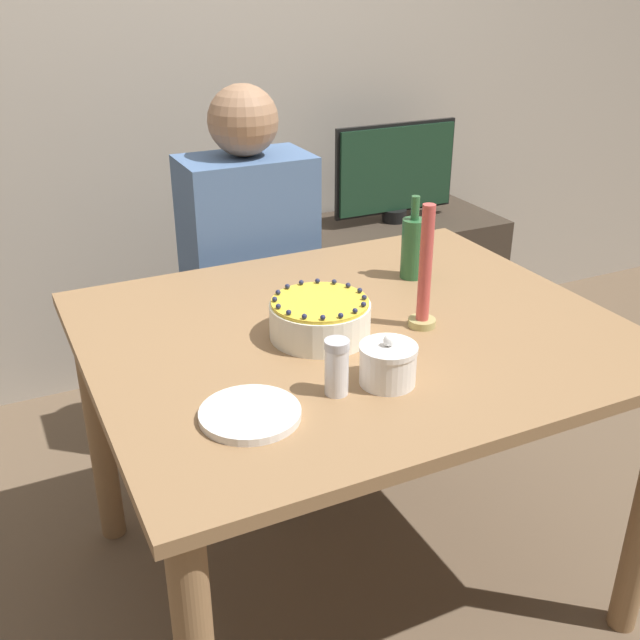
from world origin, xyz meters
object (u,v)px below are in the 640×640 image
candle (425,278)px  bottle (413,247)px  sugar_bowl (388,364)px  sugar_shaker (337,367)px  person_man_blue_shirt (251,303)px  cake (320,318)px  tv_monitor (396,171)px

candle → bottle: bearing=62.4°
sugar_bowl → bottle: bottle is taller
sugar_shaker → bottle: bottle is taller
sugar_bowl → sugar_shaker: bearing=175.4°
sugar_bowl → candle: candle is taller
candle → person_man_blue_shirt: person_man_blue_shirt is taller
sugar_shaker → person_man_blue_shirt: size_ratio=0.10×
sugar_shaker → bottle: bearing=44.6°
cake → tv_monitor: size_ratio=0.44×
sugar_bowl → tv_monitor: 1.63m
bottle → tv_monitor: size_ratio=0.43×
sugar_bowl → person_man_blue_shirt: bearing=86.0°
sugar_bowl → sugar_shaker: (-0.11, 0.01, 0.02)m
person_man_blue_shirt → cake: bearing=82.2°
sugar_shaker → bottle: size_ratio=0.52×
bottle → person_man_blue_shirt: size_ratio=0.18×
candle → person_man_blue_shirt: 0.87m
sugar_bowl → sugar_shaker: 0.11m
person_man_blue_shirt → sugar_shaker: bearing=79.4°
cake → candle: 0.26m
sugar_shaker → candle: (0.32, 0.19, 0.06)m
sugar_shaker → cake: bearing=71.5°
candle → sugar_shaker: bearing=-150.0°
bottle → person_man_blue_shirt: bearing=119.0°
person_man_blue_shirt → candle: bearing=100.2°
candle → tv_monitor: candle is taller
cake → candle: candle is taller
sugar_bowl → bottle: (0.35, 0.47, 0.04)m
candle → bottle: size_ratio=1.30×
candle → cake: bearing=166.7°
tv_monitor → sugar_shaker: bearing=-125.1°
bottle → sugar_shaker: bearing=-135.4°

